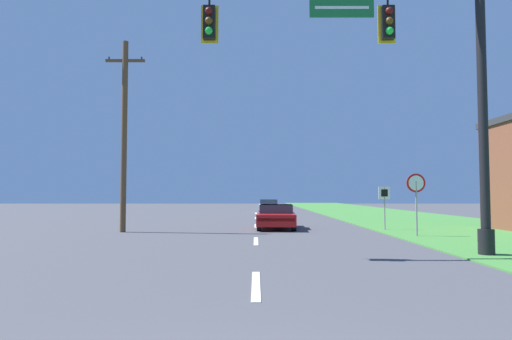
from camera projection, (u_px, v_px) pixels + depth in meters
The scene contains 8 objects.
grass_verge_right at pixel (403, 218), 32.54m from camera, with size 10.00×110.00×0.04m.
road_center_line at pixel (256, 226), 24.55m from camera, with size 0.16×34.80×0.01m.
signal_mast at pixel (408, 77), 12.89m from camera, with size 9.11×0.47×8.26m.
car_ahead at pixel (276, 216), 22.70m from camera, with size 2.01×4.51×1.19m.
far_car at pixel (269, 206), 43.06m from camera, with size 1.82×4.40×1.19m.
stop_sign at pixel (416, 190), 18.38m from camera, with size 0.76×0.07×2.50m.
route_sign_post at pixel (384, 198), 21.66m from camera, with size 0.55×0.06×2.03m.
utility_pole_near at pixel (124, 132), 20.79m from camera, with size 1.80×0.26×8.75m.
Camera 1 is at (-0.00, -2.68, 1.71)m, focal length 32.00 mm.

